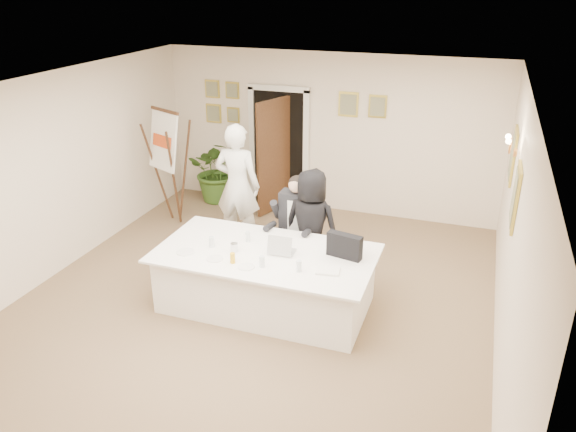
# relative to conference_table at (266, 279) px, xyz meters

# --- Properties ---
(floor) EXTENTS (7.00, 7.00, 0.00)m
(floor) POSITION_rel_conference_table_xyz_m (-0.17, -0.03, -0.39)
(floor) COLOR brown
(floor) RESTS_ON ground
(ceiling) EXTENTS (6.00, 7.00, 0.02)m
(ceiling) POSITION_rel_conference_table_xyz_m (-0.17, -0.03, 2.41)
(ceiling) COLOR white
(ceiling) RESTS_ON wall_back
(wall_back) EXTENTS (6.00, 0.10, 2.80)m
(wall_back) POSITION_rel_conference_table_xyz_m (-0.17, 3.47, 1.01)
(wall_back) COLOR beige
(wall_back) RESTS_ON floor
(wall_front) EXTENTS (6.00, 0.10, 2.80)m
(wall_front) POSITION_rel_conference_table_xyz_m (-0.17, -3.53, 1.01)
(wall_front) COLOR beige
(wall_front) RESTS_ON floor
(wall_left) EXTENTS (0.10, 7.00, 2.80)m
(wall_left) POSITION_rel_conference_table_xyz_m (-3.17, -0.03, 1.01)
(wall_left) COLOR beige
(wall_left) RESTS_ON floor
(wall_right) EXTENTS (0.10, 7.00, 2.80)m
(wall_right) POSITION_rel_conference_table_xyz_m (2.83, -0.03, 1.01)
(wall_right) COLOR beige
(wall_right) RESTS_ON floor
(doorway) EXTENTS (1.14, 0.86, 2.20)m
(doorway) POSITION_rel_conference_table_xyz_m (-1.06, 3.29, 0.65)
(doorway) COLOR black
(doorway) RESTS_ON floor
(pictures_back_wall) EXTENTS (3.40, 0.06, 0.80)m
(pictures_back_wall) POSITION_rel_conference_table_xyz_m (-0.97, 3.44, 1.46)
(pictures_back_wall) COLOR gold
(pictures_back_wall) RESTS_ON wall_back
(pictures_right_wall) EXTENTS (0.06, 2.20, 0.80)m
(pictures_right_wall) POSITION_rel_conference_table_xyz_m (2.80, 1.17, 1.36)
(pictures_right_wall) COLOR gold
(pictures_right_wall) RESTS_ON wall_right
(wall_sconce) EXTENTS (0.20, 0.30, 0.24)m
(wall_sconce) POSITION_rel_conference_table_xyz_m (2.73, 1.17, 1.71)
(wall_sconce) COLOR #D78E44
(wall_sconce) RESTS_ON wall_right
(conference_table) EXTENTS (2.75, 1.46, 0.78)m
(conference_table) POSITION_rel_conference_table_xyz_m (0.00, 0.00, 0.00)
(conference_table) COLOR white
(conference_table) RESTS_ON floor
(seated_man) EXTENTS (0.76, 0.79, 1.47)m
(seated_man) POSITION_rel_conference_table_xyz_m (0.06, 1.00, 0.34)
(seated_man) COLOR black
(seated_man) RESTS_ON floor
(flip_chart) EXTENTS (0.70, 0.55, 1.94)m
(flip_chart) POSITION_rel_conference_table_xyz_m (-2.48, 1.99, 0.50)
(flip_chart) COLOR #381F11
(flip_chart) RESTS_ON floor
(standing_man) EXTENTS (0.73, 0.49, 1.96)m
(standing_man) POSITION_rel_conference_table_xyz_m (-1.07, 1.57, 0.59)
(standing_man) COLOR white
(standing_man) RESTS_ON floor
(standing_woman) EXTENTS (0.83, 0.58, 1.61)m
(standing_woman) POSITION_rel_conference_table_xyz_m (0.33, 0.89, 0.41)
(standing_woman) COLOR black
(standing_woman) RESTS_ON floor
(potted_palm) EXTENTS (1.43, 1.38, 1.21)m
(potted_palm) POSITION_rel_conference_table_xyz_m (-2.20, 3.17, 0.21)
(potted_palm) COLOR #34591D
(potted_palm) RESTS_ON floor
(laptop) EXTENTS (0.33, 0.35, 0.28)m
(laptop) POSITION_rel_conference_table_xyz_m (0.20, 0.08, 0.52)
(laptop) COLOR #B7BABC
(laptop) RESTS_ON conference_table
(laptop_bag) EXTENTS (0.46, 0.21, 0.31)m
(laptop_bag) POSITION_rel_conference_table_xyz_m (0.96, 0.20, 0.54)
(laptop_bag) COLOR black
(laptop_bag) RESTS_ON conference_table
(paper_stack) EXTENTS (0.30, 0.23, 0.03)m
(paper_stack) POSITION_rel_conference_table_xyz_m (0.88, -0.23, 0.40)
(paper_stack) COLOR white
(paper_stack) RESTS_ON conference_table
(plate_left) EXTENTS (0.24, 0.24, 0.01)m
(plate_left) POSITION_rel_conference_table_xyz_m (-0.94, -0.34, 0.39)
(plate_left) COLOR white
(plate_left) RESTS_ON conference_table
(plate_mid) EXTENTS (0.23, 0.23, 0.01)m
(plate_mid) POSITION_rel_conference_table_xyz_m (-0.51, -0.38, 0.39)
(plate_mid) COLOR white
(plate_mid) RESTS_ON conference_table
(plate_near) EXTENTS (0.25, 0.25, 0.01)m
(plate_near) POSITION_rel_conference_table_xyz_m (-0.07, -0.44, 0.39)
(plate_near) COLOR white
(plate_near) RESTS_ON conference_table
(glass_a) EXTENTS (0.07, 0.07, 0.14)m
(glass_a) POSITION_rel_conference_table_xyz_m (-0.70, -0.09, 0.45)
(glass_a) COLOR silver
(glass_a) RESTS_ON conference_table
(glass_b) EXTENTS (0.08, 0.08, 0.14)m
(glass_b) POSITION_rel_conference_table_xyz_m (0.10, -0.37, 0.45)
(glass_b) COLOR silver
(glass_b) RESTS_ON conference_table
(glass_c) EXTENTS (0.08, 0.08, 0.14)m
(glass_c) POSITION_rel_conference_table_xyz_m (0.55, -0.33, 0.45)
(glass_c) COLOR silver
(glass_c) RESTS_ON conference_table
(glass_d) EXTENTS (0.07, 0.07, 0.14)m
(glass_d) POSITION_rel_conference_table_xyz_m (-0.33, 0.21, 0.45)
(glass_d) COLOR silver
(glass_d) RESTS_ON conference_table
(oj_glass) EXTENTS (0.07, 0.07, 0.13)m
(oj_glass) POSITION_rel_conference_table_xyz_m (-0.27, -0.39, 0.45)
(oj_glass) COLOR gold
(oj_glass) RESTS_ON conference_table
(steel_jug) EXTENTS (0.11, 0.11, 0.11)m
(steel_jug) POSITION_rel_conference_table_xyz_m (-0.38, -0.11, 0.44)
(steel_jug) COLOR silver
(steel_jug) RESTS_ON conference_table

